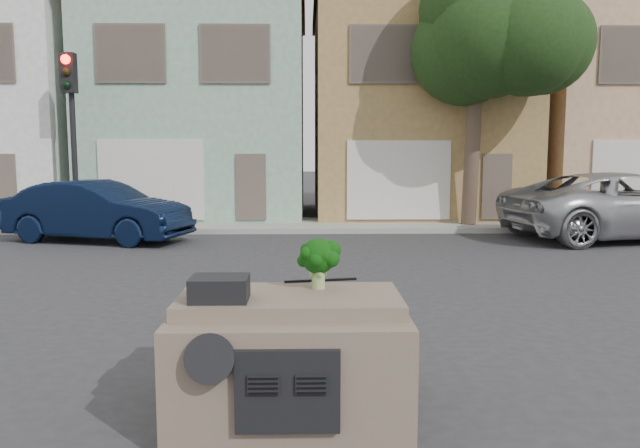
{
  "coord_description": "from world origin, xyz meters",
  "views": [
    {
      "loc": [
        0.15,
        -8.46,
        2.37
      ],
      "look_at": [
        0.34,
        0.5,
        1.3
      ],
      "focal_mm": 35.0,
      "sensor_mm": 36.0,
      "label": 1
    }
  ],
  "objects_px": {
    "traffic_signal": "(72,143)",
    "navy_sedan": "(99,241)",
    "broccoli": "(318,263)",
    "silver_pickup": "(623,239)"
  },
  "relations": [
    {
      "from": "traffic_signal",
      "to": "navy_sedan",
      "type": "bearing_deg",
      "value": -55.85
    },
    {
      "from": "traffic_signal",
      "to": "broccoli",
      "type": "height_order",
      "value": "traffic_signal"
    },
    {
      "from": "navy_sedan",
      "to": "silver_pickup",
      "type": "height_order",
      "value": "silver_pickup"
    },
    {
      "from": "traffic_signal",
      "to": "silver_pickup",
      "type": "bearing_deg",
      "value": -6.28
    },
    {
      "from": "traffic_signal",
      "to": "broccoli",
      "type": "relative_size",
      "value": 10.83
    },
    {
      "from": "broccoli",
      "to": "navy_sedan",
      "type": "bearing_deg",
      "value": 117.48
    },
    {
      "from": "silver_pickup",
      "to": "navy_sedan",
      "type": "bearing_deg",
      "value": 80.56
    },
    {
      "from": "broccoli",
      "to": "traffic_signal",
      "type": "bearing_deg",
      "value": 118.51
    },
    {
      "from": "silver_pickup",
      "to": "traffic_signal",
      "type": "height_order",
      "value": "traffic_signal"
    },
    {
      "from": "traffic_signal",
      "to": "broccoli",
      "type": "distance_m",
      "value": 14.2
    }
  ]
}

